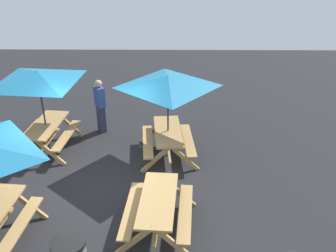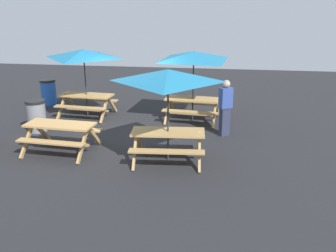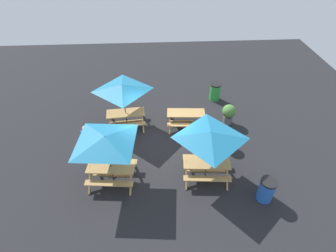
% 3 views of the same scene
% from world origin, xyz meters
% --- Properties ---
extents(ground_plane, '(24.00, 24.00, 0.00)m').
position_xyz_m(ground_plane, '(0.00, 0.00, 0.00)').
color(ground_plane, '#232326').
rests_on(ground_plane, ground).
extents(picnic_table_0, '(2.15, 2.15, 2.34)m').
position_xyz_m(picnic_table_0, '(-1.47, 1.71, 1.99)').
color(picnic_table_0, tan).
rests_on(picnic_table_0, ground).
extents(picnic_table_1, '(1.89, 1.64, 0.81)m').
position_xyz_m(picnic_table_1, '(1.42, 1.54, 0.56)').
color(picnic_table_1, tan).
rests_on(picnic_table_1, ground).
extents(picnic_table_2, '(2.82, 2.82, 2.34)m').
position_xyz_m(picnic_table_2, '(-1.80, -1.68, 1.99)').
color(picnic_table_2, tan).
rests_on(picnic_table_2, ground).
extents(person_standing, '(0.42, 0.38, 1.67)m').
position_xyz_m(person_standing, '(-2.86, -0.34, 0.89)').
color(person_standing, '#2D334C').
rests_on(person_standing, ground).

